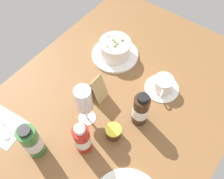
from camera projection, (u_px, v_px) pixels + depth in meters
The scene contains 9 objects.
ground_plane at pixel (122, 96), 98.00cm from camera, with size 110.00×84.00×3.00cm, color brown.
porridge_bowl at pixel (115, 49), 104.44cm from camera, with size 20.37×20.37×9.15cm.
coffee_cup at pixel (163, 85), 95.84cm from camera, with size 13.70×13.70×6.32cm.
wine_glass at pixel (84, 101), 80.70cm from camera, with size 6.51×6.51×18.71cm.
jam_jar at pixel (113, 132), 85.12cm from camera, with size 5.52×5.52×5.16cm.
sauce_bottle_green at pixel (32, 141), 77.93cm from camera, with size 6.13×6.13×16.53cm.
sauce_bottle_red at pixel (82, 139), 79.15cm from camera, with size 5.50×5.50×15.44cm.
sauce_bottle_brown at pixel (141, 110), 84.54cm from camera, with size 5.68×5.68×16.16cm.
menu_card at pixel (96, 87), 91.88cm from camera, with size 5.82×7.08×11.22cm.
Camera 1 is at (43.39, 27.90, 81.96)cm, focal length 39.17 mm.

